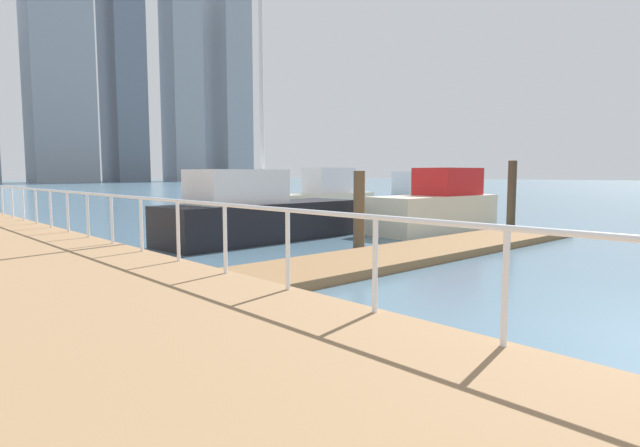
# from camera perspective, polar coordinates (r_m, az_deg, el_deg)

# --- Properties ---
(ground_plane) EXTENTS (300.00, 300.00, 0.00)m
(ground_plane) POSITION_cam_1_polar(r_m,az_deg,el_deg) (21.97, -23.03, 0.12)
(ground_plane) COLOR slate
(floating_dock) EXTENTS (12.42, 2.00, 0.18)m
(floating_dock) POSITION_cam_1_polar(r_m,az_deg,el_deg) (12.48, 11.67, -2.97)
(floating_dock) COLOR olive
(floating_dock) RESTS_ON ground_plane
(boardwalk_railing) EXTENTS (0.06, 30.23, 1.08)m
(boardwalk_railing) POSITION_cam_1_polar(r_m,az_deg,el_deg) (11.97, -22.17, 1.85)
(boardwalk_railing) COLOR white
(boardwalk_railing) RESTS_ON boardwalk
(dock_piling_1) EXTENTS (0.35, 0.35, 2.04)m
(dock_piling_1) POSITION_cam_1_polar(r_m,az_deg,el_deg) (23.05, 16.41, 3.12)
(dock_piling_1) COLOR #473826
(dock_piling_1) RESTS_ON ground_plane
(dock_piling_2) EXTENTS (0.31, 0.31, 2.39)m
(dock_piling_2) POSITION_cam_1_polar(r_m,az_deg,el_deg) (20.18, 20.53, 3.17)
(dock_piling_2) COLOR #473826
(dock_piling_2) RESTS_ON ground_plane
(dock_piling_3) EXTENTS (0.29, 0.29, 1.99)m
(dock_piling_3) POSITION_cam_1_polar(r_m,az_deg,el_deg) (12.92, 4.37, 1.45)
(dock_piling_3) COLOR brown
(dock_piling_3) RESTS_ON ground_plane
(moored_boat_0) EXTENTS (4.26, 1.49, 2.01)m
(moored_boat_0) POSITION_cam_1_polar(r_m,az_deg,el_deg) (25.95, 10.20, 2.79)
(moored_boat_0) COLOR #1E6B8C
(moored_boat_0) RESTS_ON ground_plane
(moored_boat_1) EXTENTS (5.88, 1.75, 2.15)m
(moored_boat_1) POSITION_cam_1_polar(r_m,az_deg,el_deg) (20.24, -0.29, 2.36)
(moored_boat_1) COLOR beige
(moored_boat_1) RESTS_ON ground_plane
(moored_boat_3) EXTENTS (6.29, 2.21, 9.90)m
(moored_boat_3) POSITION_cam_1_polar(r_m,az_deg,el_deg) (14.70, -6.96, 1.18)
(moored_boat_3) COLOR black
(moored_boat_3) RESTS_ON ground_plane
(moored_boat_5) EXTENTS (4.79, 2.02, 2.11)m
(moored_boat_5) POSITION_cam_1_polar(r_m,az_deg,el_deg) (17.30, 12.79, 1.79)
(moored_boat_5) COLOR beige
(moored_boat_5) RESTS_ON ground_plane
(skyline_tower_4) EXTENTS (8.14, 14.48, 53.90)m
(skyline_tower_4) POSITION_cam_1_polar(r_m,az_deg,el_deg) (134.45, -21.16, 15.95)
(skyline_tower_4) COLOR slate
(skyline_tower_4) RESTS_ON ground_plane
(skyline_tower_5) EXTENTS (7.99, 9.13, 62.32)m
(skyline_tower_5) POSITION_cam_1_polar(r_m,az_deg,el_deg) (135.42, -15.20, 17.87)
(skyline_tower_5) COLOR #8C939E
(skyline_tower_5) RESTS_ON ground_plane
(skyline_tower_6) EXTENTS (8.04, 12.98, 54.38)m
(skyline_tower_6) POSITION_cam_1_polar(r_m,az_deg,el_deg) (142.07, -10.31, 15.75)
(skyline_tower_6) COLOR #8C939E
(skyline_tower_6) RESTS_ON ground_plane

